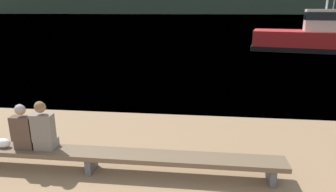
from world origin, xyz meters
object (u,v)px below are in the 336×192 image
(person_right, at_px, (43,128))
(tugboat_red, at_px, (321,38))
(bench_main, at_px, (91,155))
(shopping_bag, at_px, (3,143))
(moored_sailboat, at_px, (334,34))
(person_left, at_px, (24,129))

(person_right, bearing_deg, tugboat_red, 57.50)
(bench_main, bearing_deg, tugboat_red, 59.58)
(shopping_bag, relative_size, moored_sailboat, 0.03)
(shopping_bag, height_order, moored_sailboat, moored_sailboat)
(person_right, xyz_separation_m, tugboat_red, (12.33, 19.35, 0.09))
(moored_sailboat, bearing_deg, shopping_bag, 139.79)
(bench_main, bearing_deg, person_left, 179.99)
(tugboat_red, distance_m, moored_sailboat, 12.18)
(bench_main, height_order, person_right, person_right)
(person_right, distance_m, moored_sailboat, 35.06)
(person_left, bearing_deg, shopping_bag, -176.93)
(person_right, height_order, tugboat_red, tugboat_red)
(person_right, distance_m, shopping_bag, 0.99)
(person_left, relative_size, tugboat_red, 0.09)
(person_right, xyz_separation_m, shopping_bag, (-0.92, -0.02, -0.37))
(person_left, distance_m, moored_sailboat, 35.27)
(person_right, height_order, moored_sailboat, moored_sailboat)
(person_left, height_order, shopping_bag, person_left)
(person_left, distance_m, tugboat_red, 23.18)
(person_left, height_order, tugboat_red, tugboat_red)
(bench_main, distance_m, tugboat_red, 22.45)
(tugboat_red, relative_size, moored_sailboat, 1.06)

